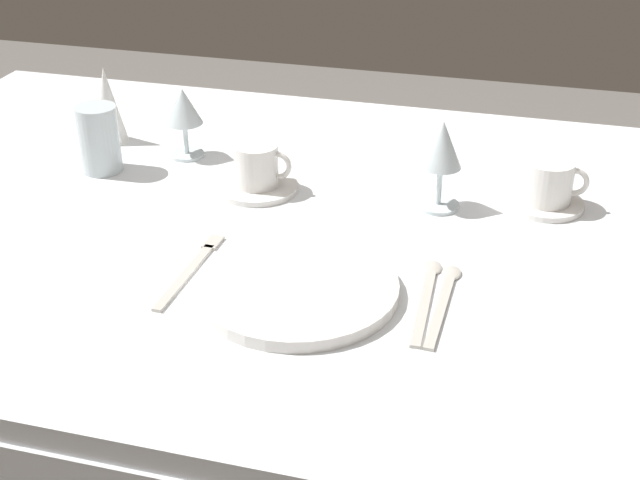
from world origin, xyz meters
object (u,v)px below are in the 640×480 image
dinner_plate (297,288)px  napkin_folded (107,105)px  spoon_soup (427,290)px  wine_glass_left (184,110)px  wine_glass_centre (442,150)px  coffee_cup_left (549,181)px  coffee_cup_right (257,165)px  fork_outer (192,267)px  spoon_dessert (445,295)px  drink_tumbler (100,143)px

dinner_plate → napkin_folded: napkin_folded is taller
spoon_soup → wine_glass_left: size_ratio=1.68×
wine_glass_centre → napkin_folded: size_ratio=1.03×
coffee_cup_left → napkin_folded: 0.82m
coffee_cup_right → coffee_cup_left: bearing=7.7°
fork_outer → spoon_dessert: size_ratio=1.02×
coffee_cup_left → napkin_folded: (-0.82, 0.07, 0.03)m
fork_outer → coffee_cup_left: (0.48, 0.34, 0.04)m
spoon_soup → wine_glass_left: bearing=145.1°
spoon_dessert → drink_tumbler: drink_tumbler is taller
wine_glass_centre → drink_tumbler: (-0.60, -0.01, -0.05)m
wine_glass_centre → napkin_folded: 0.66m
spoon_dessert → wine_glass_centre: bearing=100.3°
spoon_soup → coffee_cup_left: (0.15, 0.31, 0.04)m
spoon_dessert → wine_glass_left: 0.64m
drink_tumbler → wine_glass_left: bearing=39.2°
spoon_soup → napkin_folded: (-0.67, 0.38, 0.07)m
spoon_dessert → coffee_cup_right: coffee_cup_right is taller
dinner_plate → drink_tumbler: drink_tumbler is taller
fork_outer → spoon_soup: size_ratio=0.99×
fork_outer → dinner_plate: bearing=-8.2°
spoon_soup → napkin_folded: 0.78m
dinner_plate → spoon_soup: (0.17, 0.05, -0.01)m
coffee_cup_left → wine_glass_left: (-0.65, 0.04, 0.04)m
spoon_dessert → wine_glass_centre: size_ratio=1.41×
spoon_dessert → coffee_cup_right: (-0.35, 0.25, 0.04)m
wine_glass_centre → wine_glass_left: wine_glass_centre is taller
napkin_folded → drink_tumbler: bearing=-69.4°
wine_glass_left → dinner_plate: bearing=-50.5°
spoon_dessert → coffee_cup_left: bearing=68.9°
spoon_soup → spoon_dessert: (0.03, -0.00, -0.00)m
dinner_plate → drink_tumbler: (-0.45, 0.30, 0.04)m
wine_glass_left → drink_tumbler: 0.16m
wine_glass_centre → napkin_folded: wine_glass_centre is taller
coffee_cup_left → coffee_cup_right: coffee_cup_right is taller
spoon_soup → dinner_plate: bearing=-163.6°
spoon_soup → drink_tumbler: 0.67m
wine_glass_centre → spoon_soup: bearing=-84.8°
coffee_cup_right → drink_tumbler: size_ratio=0.83×
spoon_soup → coffee_cup_right: 0.41m
spoon_soup → coffee_cup_right: (-0.33, 0.25, 0.04)m
wine_glass_left → drink_tumbler: wine_glass_left is taller
spoon_soup → drink_tumbler: bearing=157.9°
spoon_soup → spoon_dessert: 0.03m
coffee_cup_right → drink_tumbler: (-0.29, 0.01, 0.01)m
wine_glass_left → coffee_cup_right: bearing=-30.7°
wine_glass_left → fork_outer: bearing=-66.3°
spoon_soup → coffee_cup_left: coffee_cup_left is taller
napkin_folded → dinner_plate: bearing=-40.9°
spoon_soup → wine_glass_left: wine_glass_left is taller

